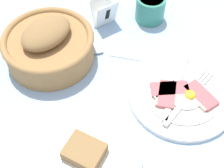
{
  "coord_description": "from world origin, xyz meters",
  "views": [
    {
      "loc": [
        -0.27,
        -0.24,
        0.57
      ],
      "look_at": [
        -0.04,
        0.1,
        0.02
      ],
      "focal_mm": 50.0,
      "sensor_mm": 36.0,
      "label": 1
    }
  ],
  "objects_px": {
    "breakfast_plate": "(181,93)",
    "sugar_cup": "(150,8)",
    "bread_basket": "(49,45)",
    "number_card": "(105,12)",
    "bread_plate": "(91,155)",
    "teaspoon_near_cup": "(100,51)"
  },
  "relations": [
    {
      "from": "sugar_cup",
      "to": "teaspoon_near_cup",
      "type": "distance_m",
      "value": 0.18
    },
    {
      "from": "sugar_cup",
      "to": "bread_basket",
      "type": "xyz_separation_m",
      "value": [
        -0.28,
        0.01,
        0.01
      ]
    },
    {
      "from": "teaspoon_near_cup",
      "to": "sugar_cup",
      "type": "bearing_deg",
      "value": -123.0
    },
    {
      "from": "breakfast_plate",
      "to": "bread_basket",
      "type": "height_order",
      "value": "bread_basket"
    },
    {
      "from": "number_card",
      "to": "teaspoon_near_cup",
      "type": "xyz_separation_m",
      "value": [
        -0.06,
        -0.08,
        -0.03
      ]
    },
    {
      "from": "breakfast_plate",
      "to": "sugar_cup",
      "type": "height_order",
      "value": "sugar_cup"
    },
    {
      "from": "bread_basket",
      "to": "teaspoon_near_cup",
      "type": "xyz_separation_m",
      "value": [
        0.11,
        -0.05,
        -0.04
      ]
    },
    {
      "from": "bread_plate",
      "to": "bread_basket",
      "type": "relative_size",
      "value": 0.91
    },
    {
      "from": "bread_plate",
      "to": "number_card",
      "type": "bearing_deg",
      "value": 54.02
    },
    {
      "from": "breakfast_plate",
      "to": "bread_plate",
      "type": "bearing_deg",
      "value": -175.82
    },
    {
      "from": "bread_basket",
      "to": "bread_plate",
      "type": "bearing_deg",
      "value": -100.32
    },
    {
      "from": "breakfast_plate",
      "to": "number_card",
      "type": "relative_size",
      "value": 3.22
    },
    {
      "from": "sugar_cup",
      "to": "bread_basket",
      "type": "height_order",
      "value": "bread_basket"
    },
    {
      "from": "breakfast_plate",
      "to": "bread_plate",
      "type": "distance_m",
      "value": 0.24
    },
    {
      "from": "breakfast_plate",
      "to": "bread_basket",
      "type": "bearing_deg",
      "value": 126.53
    },
    {
      "from": "sugar_cup",
      "to": "bread_basket",
      "type": "relative_size",
      "value": 0.36
    },
    {
      "from": "sugar_cup",
      "to": "number_card",
      "type": "relative_size",
      "value": 1.05
    },
    {
      "from": "bread_basket",
      "to": "number_card",
      "type": "bearing_deg",
      "value": 10.66
    },
    {
      "from": "breakfast_plate",
      "to": "bread_basket",
      "type": "distance_m",
      "value": 0.32
    },
    {
      "from": "sugar_cup",
      "to": "bread_basket",
      "type": "bearing_deg",
      "value": 177.22
    },
    {
      "from": "number_card",
      "to": "sugar_cup",
      "type": "bearing_deg",
      "value": -23.21
    },
    {
      "from": "bread_basket",
      "to": "number_card",
      "type": "xyz_separation_m",
      "value": [
        0.17,
        0.03,
        -0.01
      ]
    }
  ]
}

